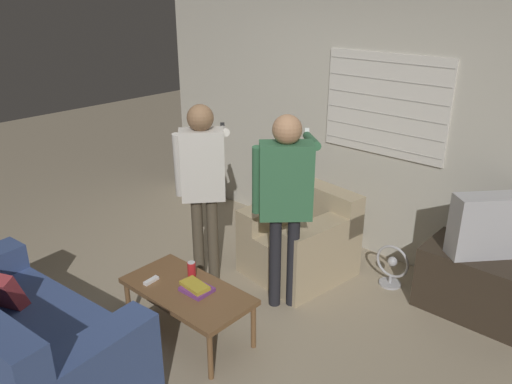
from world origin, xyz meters
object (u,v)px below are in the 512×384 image
at_px(couch_blue, 14,343).
at_px(floor_fan, 392,266).
at_px(person_right_standing, 286,189).
at_px(book_stack, 196,288).
at_px(soda_can, 192,269).
at_px(coffee_table, 187,293).
at_px(spare_remote, 151,281).
at_px(armchair_beige, 302,240).
at_px(tv, 491,225).
at_px(person_left_standing, 203,174).

relative_size(couch_blue, floor_fan, 4.58).
xyz_separation_m(person_right_standing, book_stack, (-0.21, -0.79, -0.61)).
bearing_deg(couch_blue, soda_can, 68.74).
height_order(couch_blue, soda_can, couch_blue).
distance_m(coffee_table, book_stack, 0.10).
bearing_deg(spare_remote, book_stack, 17.63).
distance_m(armchair_beige, soda_can, 1.21).
height_order(armchair_beige, tv, tv).
relative_size(armchair_beige, tv, 1.60).
relative_size(coffee_table, floor_fan, 2.59).
height_order(person_left_standing, spare_remote, person_left_standing).
bearing_deg(spare_remote, coffee_table, 18.33).
bearing_deg(spare_remote, couch_blue, -106.38).
height_order(person_right_standing, spare_remote, person_right_standing).
bearing_deg(coffee_table, floor_fan, 63.76).
distance_m(tv, book_stack, 2.34).
bearing_deg(couch_blue, person_left_standing, 85.58).
relative_size(person_right_standing, soda_can, 13.14).
bearing_deg(armchair_beige, book_stack, 98.05).
bearing_deg(person_left_standing, spare_remote, -122.77).
xyz_separation_m(couch_blue, coffee_table, (0.47, 1.11, 0.05)).
relative_size(armchair_beige, book_stack, 3.92).
height_order(armchair_beige, spare_remote, armchair_beige).
bearing_deg(floor_fan, armchair_beige, -154.77).
bearing_deg(tv, person_left_standing, -18.74).
relative_size(couch_blue, book_stack, 7.46).
distance_m(couch_blue, person_left_standing, 1.90).
height_order(book_stack, spare_remote, book_stack).
height_order(person_right_standing, floor_fan, person_right_standing).
relative_size(couch_blue, armchair_beige, 1.90).
distance_m(person_left_standing, person_right_standing, 0.79).
bearing_deg(tv, coffee_table, 1.03).
relative_size(person_right_standing, spare_remote, 12.44).
relative_size(tv, person_right_standing, 0.36).
distance_m(book_stack, soda_can, 0.22).
height_order(tv, soda_can, tv).
bearing_deg(armchair_beige, couch_blue, 85.67).
bearing_deg(floor_fan, couch_blue, -114.97).
distance_m(armchair_beige, person_left_standing, 1.15).
xyz_separation_m(couch_blue, soda_can, (0.37, 1.26, 0.15)).
distance_m(armchair_beige, coffee_table, 1.34).
height_order(coffee_table, book_stack, book_stack).
height_order(tv, floor_fan, tv).
xyz_separation_m(tv, soda_can, (-1.67, -1.65, -0.32)).
xyz_separation_m(spare_remote, floor_fan, (1.11, 1.82, -0.24)).
relative_size(armchair_beige, person_left_standing, 0.58).
distance_m(couch_blue, floor_fan, 3.10).
xyz_separation_m(armchair_beige, person_left_standing, (-0.57, -0.69, 0.71)).
bearing_deg(person_right_standing, couch_blue, -154.86).
bearing_deg(armchair_beige, coffee_table, 94.93).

